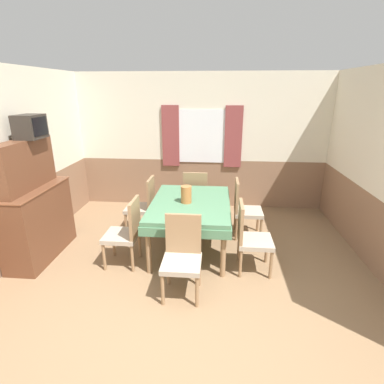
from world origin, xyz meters
name	(u,v)px	position (x,y,z in m)	size (l,w,h in m)	color
ground_plane	(177,347)	(0.00, 0.00, 0.00)	(16.00, 16.00, 0.00)	#846647
wall_back	(201,142)	(0.00, 3.68, 1.31)	(5.20, 0.09, 2.60)	silver
wall_left	(26,162)	(-2.43, 1.83, 1.30)	(0.05, 4.06, 2.60)	silver
wall_right	(379,169)	(2.43, 1.83, 1.30)	(0.05, 4.06, 2.60)	silver
dining_table	(190,208)	(-0.05, 1.85, 0.65)	(1.15, 1.56, 0.75)	#4C7A56
chair_head_window	(196,195)	(-0.05, 2.88, 0.50)	(0.44, 0.44, 0.94)	#93704C
chair_right_near	(250,236)	(0.77, 1.36, 0.50)	(0.44, 0.44, 0.94)	#93704C
chair_head_near	(182,254)	(-0.05, 0.83, 0.50)	(0.44, 0.44, 0.94)	#93704C
chair_left_near	(126,231)	(-0.86, 1.36, 0.50)	(0.44, 0.44, 0.94)	#93704C
chair_left_far	(144,204)	(-0.86, 2.35, 0.50)	(0.44, 0.44, 0.94)	#93704C
chair_right_far	(244,207)	(0.77, 2.35, 0.50)	(0.44, 0.44, 0.94)	#93704C
sideboard	(35,209)	(-2.17, 1.47, 0.71)	(0.46, 1.19, 1.67)	brown
tv	(30,127)	(-2.14, 1.63, 1.82)	(0.29, 0.38, 0.31)	#2D2823
vase	(186,194)	(-0.10, 1.82, 0.87)	(0.15, 0.15, 0.24)	#B26B38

